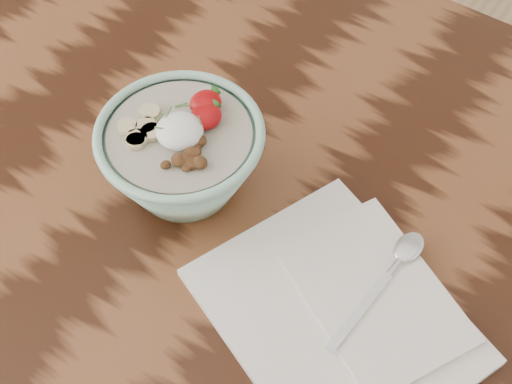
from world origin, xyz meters
TOP-DOWN VIEW (x-y plane):
  - table at (0.00, 0.00)cm, footprint 160.00×90.00cm
  - breakfast_bowl at (-18.09, -5.02)cm, footprint 18.95×18.95cm
  - napkin at (5.91, -8.56)cm, footprint 34.12×31.06cm
  - spoon at (8.01, -0.86)cm, footprint 3.23×17.66cm

SIDE VIEW (x-z plane):
  - table at x=0.00cm, z-range 28.20..103.20cm
  - napkin at x=5.91cm, z-range 74.86..76.58cm
  - spoon at x=8.01cm, z-range 76.64..77.56cm
  - breakfast_bowl at x=-18.09cm, z-range 75.10..87.75cm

